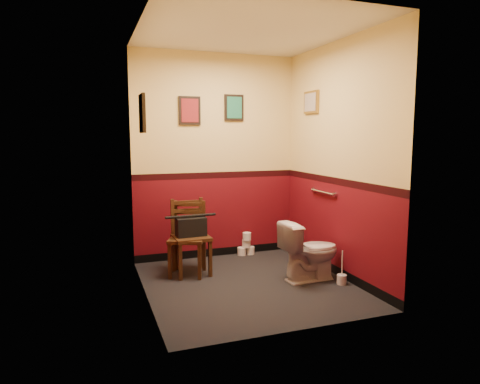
% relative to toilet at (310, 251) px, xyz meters
% --- Properties ---
extents(floor, '(2.20, 2.40, 0.00)m').
position_rel_toilet_xyz_m(floor, '(-0.72, 0.09, -0.33)').
color(floor, black).
rests_on(floor, ground).
extents(ceiling, '(2.20, 2.40, 0.00)m').
position_rel_toilet_xyz_m(ceiling, '(-0.72, 0.09, 2.37)').
color(ceiling, silver).
rests_on(ceiling, ground).
extents(wall_back, '(2.20, 0.00, 2.70)m').
position_rel_toilet_xyz_m(wall_back, '(-0.72, 1.29, 1.02)').
color(wall_back, '#5C0A13').
rests_on(wall_back, ground).
extents(wall_front, '(2.20, 0.00, 2.70)m').
position_rel_toilet_xyz_m(wall_front, '(-0.72, -1.11, 1.02)').
color(wall_front, '#5C0A13').
rests_on(wall_front, ground).
extents(wall_left, '(0.00, 2.40, 2.70)m').
position_rel_toilet_xyz_m(wall_left, '(-1.82, 0.09, 1.02)').
color(wall_left, '#5C0A13').
rests_on(wall_left, ground).
extents(wall_right, '(0.00, 2.40, 2.70)m').
position_rel_toilet_xyz_m(wall_right, '(0.38, 0.09, 1.02)').
color(wall_right, '#5C0A13').
rests_on(wall_right, ground).
extents(grab_bar, '(0.05, 0.56, 0.06)m').
position_rel_toilet_xyz_m(grab_bar, '(0.35, 0.34, 0.62)').
color(grab_bar, silver).
rests_on(grab_bar, wall_right).
extents(framed_print_back_a, '(0.28, 0.04, 0.36)m').
position_rel_toilet_xyz_m(framed_print_back_a, '(-1.07, 1.27, 1.62)').
color(framed_print_back_a, black).
rests_on(framed_print_back_a, wall_back).
extents(framed_print_back_b, '(0.26, 0.04, 0.34)m').
position_rel_toilet_xyz_m(framed_print_back_b, '(-0.47, 1.27, 1.67)').
color(framed_print_back_b, black).
rests_on(framed_print_back_b, wall_back).
extents(framed_print_left, '(0.04, 0.30, 0.38)m').
position_rel_toilet_xyz_m(framed_print_left, '(-1.80, 0.19, 1.52)').
color(framed_print_left, black).
rests_on(framed_print_left, wall_left).
extents(framed_print_right, '(0.04, 0.34, 0.28)m').
position_rel_toilet_xyz_m(framed_print_right, '(0.36, 0.69, 1.72)').
color(framed_print_right, olive).
rests_on(framed_print_right, wall_right).
extents(toilet, '(0.70, 0.41, 0.67)m').
position_rel_toilet_xyz_m(toilet, '(0.00, 0.00, 0.00)').
color(toilet, white).
rests_on(toilet, floor).
extents(toilet_brush, '(0.11, 0.11, 0.38)m').
position_rel_toilet_xyz_m(toilet_brush, '(0.26, -0.25, -0.27)').
color(toilet_brush, silver).
rests_on(toilet_brush, floor).
extents(chair_left, '(0.53, 0.53, 0.86)m').
position_rel_toilet_xyz_m(chair_left, '(-1.25, 0.68, 0.10)').
color(chair_left, '#3E2512').
rests_on(chair_left, floor).
extents(chair_right, '(0.42, 0.42, 0.88)m').
position_rel_toilet_xyz_m(chair_right, '(-1.22, 0.70, 0.11)').
color(chair_right, '#3E2512').
rests_on(chair_right, floor).
extents(handbag, '(0.36, 0.19, 0.25)m').
position_rel_toilet_xyz_m(handbag, '(-1.22, 0.66, 0.24)').
color(handbag, black).
rests_on(handbag, chair_right).
extents(tp_stack, '(0.24, 0.15, 0.32)m').
position_rel_toilet_xyz_m(tp_stack, '(-0.32, 1.20, -0.20)').
color(tp_stack, silver).
rests_on(tp_stack, floor).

